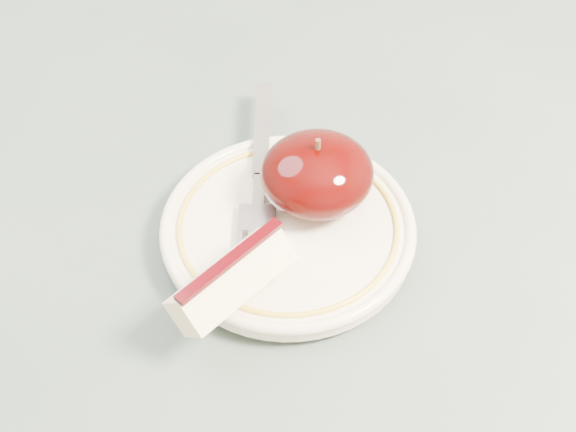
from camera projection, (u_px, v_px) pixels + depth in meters
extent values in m
cylinder|color=brown|center=(492.00, 159.00, 1.20)|extent=(0.05, 0.05, 0.71)
cube|color=#475750|center=(292.00, 257.00, 0.60)|extent=(0.90, 0.90, 0.04)
cylinder|color=beige|center=(288.00, 238.00, 0.59)|extent=(0.10, 0.10, 0.01)
cylinder|color=beige|center=(288.00, 230.00, 0.58)|extent=(0.18, 0.18, 0.01)
torus|color=beige|center=(288.00, 226.00, 0.58)|extent=(0.18, 0.18, 0.01)
torus|color=gold|center=(288.00, 225.00, 0.57)|extent=(0.16, 0.16, 0.00)
ellipsoid|color=black|center=(317.00, 174.00, 0.57)|extent=(0.08, 0.08, 0.05)
cylinder|color=#472D19|center=(318.00, 146.00, 0.55)|extent=(0.00, 0.00, 0.01)
cube|color=beige|center=(232.00, 280.00, 0.52)|extent=(0.09, 0.08, 0.04)
cube|color=#300105|center=(230.00, 260.00, 0.50)|extent=(0.08, 0.06, 0.00)
cube|color=#94979C|center=(262.00, 128.00, 0.63)|extent=(0.04, 0.11, 0.00)
cube|color=#94979C|center=(259.00, 190.00, 0.59)|extent=(0.02, 0.03, 0.00)
cube|color=#94979C|center=(257.00, 218.00, 0.57)|extent=(0.03, 0.03, 0.00)
cube|color=#94979C|center=(272.00, 254.00, 0.55)|extent=(0.01, 0.04, 0.00)
cube|color=#94979C|center=(261.00, 254.00, 0.55)|extent=(0.01, 0.04, 0.00)
cube|color=#94979C|center=(250.00, 254.00, 0.55)|extent=(0.01, 0.04, 0.00)
cube|color=#94979C|center=(238.00, 254.00, 0.55)|extent=(0.01, 0.04, 0.00)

